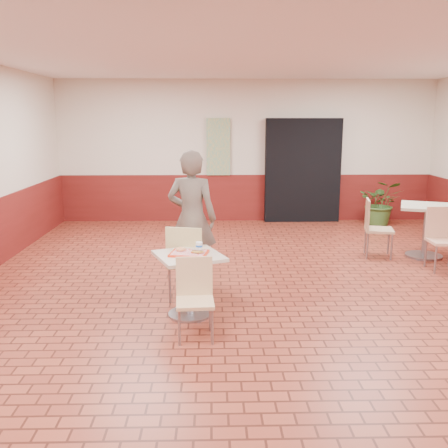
{
  "coord_description": "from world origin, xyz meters",
  "views": [
    {
      "loc": [
        -0.74,
        -5.73,
        2.18
      ],
      "look_at": [
        -0.6,
        0.1,
        0.95
      ],
      "focal_mm": 40.0,
      "sensor_mm": 36.0,
      "label": 1
    }
  ],
  "objects_px": {
    "main_table": "(189,274)",
    "chair_second_front": "(442,235)",
    "chair_main_front": "(195,293)",
    "ring_donut": "(181,249)",
    "long_john_donut": "(197,251)",
    "paper_cup": "(199,246)",
    "second_table": "(426,222)",
    "serving_tray": "(189,253)",
    "chair_main_back": "(187,259)",
    "chair_second_left": "(374,225)",
    "customer": "(192,218)",
    "potted_plant": "(381,203)"
  },
  "relations": [
    {
      "from": "second_table",
      "to": "chair_second_left",
      "type": "distance_m",
      "value": 0.82
    },
    {
      "from": "long_john_donut",
      "to": "second_table",
      "type": "distance_m",
      "value": 4.33
    },
    {
      "from": "chair_second_left",
      "to": "second_table",
      "type": "bearing_deg",
      "value": -81.46
    },
    {
      "from": "chair_main_front",
      "to": "chair_main_back",
      "type": "height_order",
      "value": "chair_main_back"
    },
    {
      "from": "ring_donut",
      "to": "second_table",
      "type": "xyz_separation_m",
      "value": [
        3.77,
        2.3,
        -0.19
      ]
    },
    {
      "from": "long_john_donut",
      "to": "paper_cup",
      "type": "height_order",
      "value": "paper_cup"
    },
    {
      "from": "paper_cup",
      "to": "chair_second_front",
      "type": "distance_m",
      "value": 3.91
    },
    {
      "from": "chair_main_front",
      "to": "serving_tray",
      "type": "xyz_separation_m",
      "value": [
        -0.08,
        0.54,
        0.27
      ]
    },
    {
      "from": "chair_main_back",
      "to": "potted_plant",
      "type": "height_order",
      "value": "potted_plant"
    },
    {
      "from": "chair_main_front",
      "to": "ring_donut",
      "type": "height_order",
      "value": "chair_main_front"
    },
    {
      "from": "second_table",
      "to": "main_table",
      "type": "bearing_deg",
      "value": -147.21
    },
    {
      "from": "ring_donut",
      "to": "long_john_donut",
      "type": "bearing_deg",
      "value": -30.84
    },
    {
      "from": "ring_donut",
      "to": "second_table",
      "type": "relative_size",
      "value": 0.13
    },
    {
      "from": "customer",
      "to": "serving_tray",
      "type": "relative_size",
      "value": 4.44
    },
    {
      "from": "chair_main_front",
      "to": "main_table",
      "type": "bearing_deg",
      "value": 94.48
    },
    {
      "from": "chair_main_front",
      "to": "paper_cup",
      "type": "height_order",
      "value": "paper_cup"
    },
    {
      "from": "paper_cup",
      "to": "chair_main_front",
      "type": "bearing_deg",
      "value": -92.99
    },
    {
      "from": "chair_main_front",
      "to": "long_john_donut",
      "type": "relative_size",
      "value": 5.28
    },
    {
      "from": "customer",
      "to": "potted_plant",
      "type": "height_order",
      "value": "customer"
    },
    {
      "from": "ring_donut",
      "to": "serving_tray",
      "type": "bearing_deg",
      "value": -36.06
    },
    {
      "from": "chair_main_front",
      "to": "ring_donut",
      "type": "distance_m",
      "value": 0.7
    },
    {
      "from": "chair_main_front",
      "to": "customer",
      "type": "xyz_separation_m",
      "value": [
        -0.09,
        1.65,
        0.45
      ]
    },
    {
      "from": "main_table",
      "to": "chair_second_left",
      "type": "distance_m",
      "value": 3.74
    },
    {
      "from": "chair_second_left",
      "to": "long_john_donut",
      "type": "bearing_deg",
      "value": 143.4
    },
    {
      "from": "second_table",
      "to": "chair_main_back",
      "type": "bearing_deg",
      "value": -152.94
    },
    {
      "from": "main_table",
      "to": "ring_donut",
      "type": "xyz_separation_m",
      "value": [
        -0.09,
        0.07,
        0.28
      ]
    },
    {
      "from": "serving_tray",
      "to": "potted_plant",
      "type": "height_order",
      "value": "potted_plant"
    },
    {
      "from": "main_table",
      "to": "long_john_donut",
      "type": "distance_m",
      "value": 0.3
    },
    {
      "from": "paper_cup",
      "to": "main_table",
      "type": "bearing_deg",
      "value": -146.72
    },
    {
      "from": "serving_tray",
      "to": "long_john_donut",
      "type": "distance_m",
      "value": 0.11
    },
    {
      "from": "main_table",
      "to": "chair_second_front",
      "type": "bearing_deg",
      "value": 25.27
    },
    {
      "from": "main_table",
      "to": "second_table",
      "type": "relative_size",
      "value": 0.85
    },
    {
      "from": "chair_main_back",
      "to": "second_table",
      "type": "xyz_separation_m",
      "value": [
        3.73,
        1.91,
        0.04
      ]
    },
    {
      "from": "serving_tray",
      "to": "ring_donut",
      "type": "xyz_separation_m",
      "value": [
        -0.09,
        0.07,
        0.03
      ]
    },
    {
      "from": "potted_plant",
      "to": "serving_tray",
      "type": "bearing_deg",
      "value": -128.14
    },
    {
      "from": "customer",
      "to": "paper_cup",
      "type": "relative_size",
      "value": 18.76
    },
    {
      "from": "serving_tray",
      "to": "chair_main_back",
      "type": "bearing_deg",
      "value": 96.34
    },
    {
      "from": "chair_main_front",
      "to": "long_john_donut",
      "type": "xyz_separation_m",
      "value": [
        0.02,
        0.5,
        0.31
      ]
    },
    {
      "from": "main_table",
      "to": "chair_second_left",
      "type": "xyz_separation_m",
      "value": [
        2.86,
        2.42,
        0.04
      ]
    },
    {
      "from": "long_john_donut",
      "to": "serving_tray",
      "type": "bearing_deg",
      "value": 155.02
    },
    {
      "from": "chair_main_back",
      "to": "chair_second_front",
      "type": "relative_size",
      "value": 1.03
    },
    {
      "from": "chair_main_front",
      "to": "chair_second_left",
      "type": "relative_size",
      "value": 0.87
    },
    {
      "from": "chair_main_front",
      "to": "second_table",
      "type": "distance_m",
      "value": 4.63
    },
    {
      "from": "chair_main_back",
      "to": "customer",
      "type": "xyz_separation_m",
      "value": [
        0.04,
        0.65,
        0.37
      ]
    },
    {
      "from": "potted_plant",
      "to": "chair_second_front",
      "type": "bearing_deg",
      "value": -92.25
    },
    {
      "from": "paper_cup",
      "to": "second_table",
      "type": "xyz_separation_m",
      "value": [
        3.57,
        2.3,
        -0.22
      ]
    },
    {
      "from": "long_john_donut",
      "to": "paper_cup",
      "type": "bearing_deg",
      "value": 81.89
    },
    {
      "from": "main_table",
      "to": "chair_second_front",
      "type": "xyz_separation_m",
      "value": [
        3.64,
        1.72,
        0.03
      ]
    },
    {
      "from": "chair_main_front",
      "to": "chair_second_front",
      "type": "relative_size",
      "value": 0.89
    },
    {
      "from": "chair_main_back",
      "to": "paper_cup",
      "type": "height_order",
      "value": "chair_main_back"
    }
  ]
}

